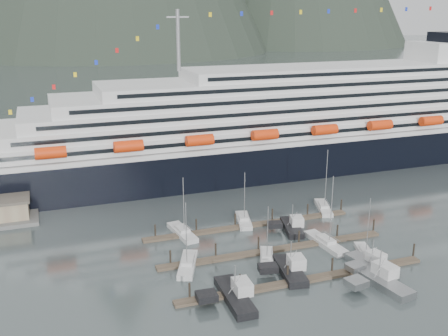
{
  "coord_description": "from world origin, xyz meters",
  "views": [
    {
      "loc": [
        -46.53,
        -83.27,
        46.1
      ],
      "look_at": [
        -8.89,
        22.0,
        12.26
      ],
      "focal_mm": 42.0,
      "sensor_mm": 36.0,
      "label": 1
    }
  ],
  "objects_px": {
    "sailboat_b": "(188,265)",
    "sailboat_h": "(365,252)",
    "cruise_ship": "(308,127)",
    "trawler_d": "(371,265)",
    "sailboat_d": "(326,243)",
    "sailboat_g": "(324,208)",
    "sailboat_f": "(244,221)",
    "trawler_a": "(234,295)",
    "trawler_b": "(289,270)",
    "trawler_c": "(378,279)",
    "trawler_e": "(291,227)",
    "sailboat_e": "(182,233)",
    "sailboat_c": "(267,258)"
  },
  "relations": [
    {
      "from": "sailboat_b",
      "to": "sailboat_h",
      "type": "relative_size",
      "value": 1.11
    },
    {
      "from": "cruise_ship",
      "to": "trawler_d",
      "type": "bearing_deg",
      "value": -108.28
    },
    {
      "from": "sailboat_d",
      "to": "sailboat_g",
      "type": "distance_m",
      "value": 20.18
    },
    {
      "from": "sailboat_f",
      "to": "sailboat_h",
      "type": "bearing_deg",
      "value": -129.8
    },
    {
      "from": "trawler_a",
      "to": "sailboat_d",
      "type": "bearing_deg",
      "value": -59.89
    },
    {
      "from": "cruise_ship",
      "to": "trawler_a",
      "type": "bearing_deg",
      "value": -126.45
    },
    {
      "from": "trawler_b",
      "to": "trawler_d",
      "type": "bearing_deg",
      "value": -92.95
    },
    {
      "from": "sailboat_g",
      "to": "trawler_a",
      "type": "xyz_separation_m",
      "value": [
        -34.81,
        -31.1,
        0.46
      ]
    },
    {
      "from": "trawler_a",
      "to": "trawler_c",
      "type": "bearing_deg",
      "value": -95.51
    },
    {
      "from": "sailboat_d",
      "to": "trawler_b",
      "type": "relative_size",
      "value": 1.37
    },
    {
      "from": "cruise_ship",
      "to": "trawler_e",
      "type": "distance_m",
      "value": 52.87
    },
    {
      "from": "sailboat_e",
      "to": "sailboat_h",
      "type": "xyz_separation_m",
      "value": [
        31.32,
        -21.15,
        -0.03
      ]
    },
    {
      "from": "sailboat_g",
      "to": "trawler_b",
      "type": "distance_m",
      "value": 34.26
    },
    {
      "from": "sailboat_e",
      "to": "sailboat_h",
      "type": "relative_size",
      "value": 1.1
    },
    {
      "from": "trawler_c",
      "to": "trawler_d",
      "type": "height_order",
      "value": "trawler_c"
    },
    {
      "from": "trawler_a",
      "to": "sailboat_c",
      "type": "bearing_deg",
      "value": -42.05
    },
    {
      "from": "sailboat_h",
      "to": "trawler_d",
      "type": "height_order",
      "value": "sailboat_h"
    },
    {
      "from": "sailboat_b",
      "to": "sailboat_c",
      "type": "xyz_separation_m",
      "value": [
        15.08,
        -2.38,
        -0.03
      ]
    },
    {
      "from": "sailboat_b",
      "to": "trawler_b",
      "type": "bearing_deg",
      "value": -95.89
    },
    {
      "from": "sailboat_c",
      "to": "sailboat_g",
      "type": "relative_size",
      "value": 0.75
    },
    {
      "from": "trawler_b",
      "to": "trawler_e",
      "type": "height_order",
      "value": "trawler_b"
    },
    {
      "from": "trawler_e",
      "to": "cruise_ship",
      "type": "bearing_deg",
      "value": -17.44
    },
    {
      "from": "sailboat_d",
      "to": "trawler_b",
      "type": "bearing_deg",
      "value": 119.37
    },
    {
      "from": "sailboat_g",
      "to": "sailboat_e",
      "type": "bearing_deg",
      "value": 113.16
    },
    {
      "from": "trawler_d",
      "to": "trawler_a",
      "type": "bearing_deg",
      "value": 81.84
    },
    {
      "from": "sailboat_c",
      "to": "trawler_e",
      "type": "bearing_deg",
      "value": -21.32
    },
    {
      "from": "sailboat_e",
      "to": "trawler_d",
      "type": "relative_size",
      "value": 1.22
    },
    {
      "from": "cruise_ship",
      "to": "sailboat_e",
      "type": "height_order",
      "value": "cruise_ship"
    },
    {
      "from": "sailboat_b",
      "to": "sailboat_d",
      "type": "distance_m",
      "value": 29.1
    },
    {
      "from": "trawler_d",
      "to": "trawler_e",
      "type": "distance_m",
      "value": 21.78
    },
    {
      "from": "sailboat_c",
      "to": "sailboat_d",
      "type": "xyz_separation_m",
      "value": [
        14.02,
        1.97,
        0.04
      ]
    },
    {
      "from": "sailboat_g",
      "to": "trawler_c",
      "type": "bearing_deg",
      "value": -175.86
    },
    {
      "from": "sailboat_e",
      "to": "sailboat_g",
      "type": "height_order",
      "value": "sailboat_g"
    },
    {
      "from": "cruise_ship",
      "to": "trawler_c",
      "type": "xyz_separation_m",
      "value": [
        -23.47,
        -69.97,
        -11.14
      ]
    },
    {
      "from": "trawler_c",
      "to": "trawler_d",
      "type": "bearing_deg",
      "value": -31.43
    },
    {
      "from": "cruise_ship",
      "to": "trawler_e",
      "type": "relative_size",
      "value": 19.84
    },
    {
      "from": "trawler_b",
      "to": "sailboat_c",
      "type": "bearing_deg",
      "value": 23.16
    },
    {
      "from": "trawler_d",
      "to": "trawler_e",
      "type": "height_order",
      "value": "trawler_e"
    },
    {
      "from": "trawler_a",
      "to": "trawler_c",
      "type": "distance_m",
      "value": 25.95
    },
    {
      "from": "sailboat_b",
      "to": "sailboat_f",
      "type": "bearing_deg",
      "value": -25.31
    },
    {
      "from": "sailboat_c",
      "to": "trawler_c",
      "type": "bearing_deg",
      "value": -112.43
    },
    {
      "from": "sailboat_c",
      "to": "trawler_e",
      "type": "xyz_separation_m",
      "value": [
        10.92,
        11.23,
        0.45
      ]
    },
    {
      "from": "cruise_ship",
      "to": "sailboat_f",
      "type": "height_order",
      "value": "cruise_ship"
    },
    {
      "from": "sailboat_c",
      "to": "trawler_c",
      "type": "distance_m",
      "value": 20.86
    },
    {
      "from": "trawler_c",
      "to": "trawler_e",
      "type": "height_order",
      "value": "trawler_c"
    },
    {
      "from": "cruise_ship",
      "to": "sailboat_g",
      "type": "distance_m",
      "value": 40.03
    },
    {
      "from": "sailboat_f",
      "to": "trawler_a",
      "type": "relative_size",
      "value": 0.98
    },
    {
      "from": "sailboat_e",
      "to": "sailboat_g",
      "type": "xyz_separation_m",
      "value": [
        35.87,
        2.67,
        0.0
      ]
    },
    {
      "from": "sailboat_b",
      "to": "sailboat_f",
      "type": "relative_size",
      "value": 1.09
    },
    {
      "from": "sailboat_f",
      "to": "trawler_e",
      "type": "height_order",
      "value": "sailboat_f"
    }
  ]
}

